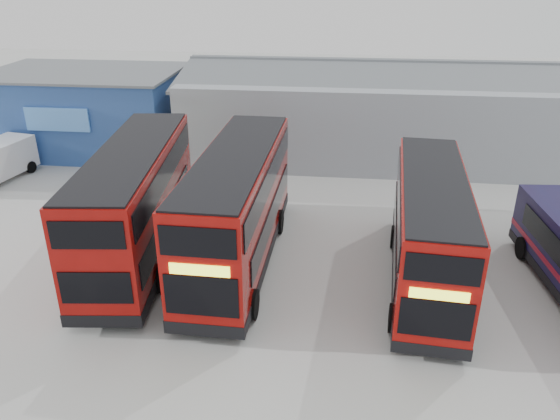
# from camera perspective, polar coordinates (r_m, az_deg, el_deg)

# --- Properties ---
(ground_plane) EXTENTS (120.00, 120.00, 0.00)m
(ground_plane) POSITION_cam_1_polar(r_m,az_deg,el_deg) (20.08, -2.71, -10.84)
(ground_plane) COLOR #A4A49F
(ground_plane) RESTS_ON ground
(office_block) EXTENTS (12.30, 8.32, 5.12)m
(office_block) POSITION_cam_1_polar(r_m,az_deg,el_deg) (39.07, -19.43, 9.88)
(office_block) COLOR navy
(office_block) RESTS_ON ground
(maintenance_shed) EXTENTS (30.50, 12.00, 5.89)m
(maintenance_shed) POSITION_cam_1_polar(r_m,az_deg,el_deg) (37.59, 14.51, 9.99)
(maintenance_shed) COLOR #90959D
(maintenance_shed) RESTS_ON ground
(double_decker_left) EXTENTS (3.91, 11.56, 4.80)m
(double_decker_left) POSITION_cam_1_polar(r_m,az_deg,el_deg) (23.48, -14.73, 0.58)
(double_decker_left) COLOR #990B08
(double_decker_left) RESTS_ON ground
(double_decker_centre) EXTENTS (3.11, 11.45, 4.81)m
(double_decker_centre) POSITION_cam_1_polar(r_m,az_deg,el_deg) (22.28, -4.45, 0.05)
(double_decker_centre) COLOR #990B08
(double_decker_centre) RESTS_ON ground
(double_decker_right) EXTENTS (3.31, 10.46, 4.35)m
(double_decker_right) POSITION_cam_1_polar(r_m,az_deg,el_deg) (21.69, 15.29, -2.21)
(double_decker_right) COLOR #990B08
(double_decker_right) RESTS_ON ground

